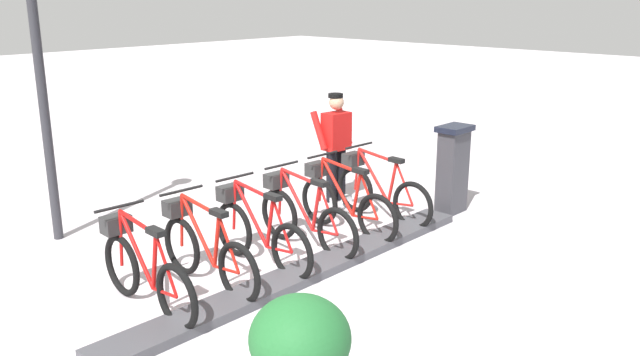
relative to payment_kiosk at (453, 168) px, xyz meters
The scene contains 12 objects.
ground_plane 3.11m from the payment_kiosk, 91.00° to the left, with size 60.00×60.00×0.00m, color silver.
dock_rail_base 3.10m from the payment_kiosk, 91.00° to the left, with size 0.44×5.33×0.10m, color #47474C.
payment_kiosk is the anchor object (origin of this frame).
bike_docked_0 1.15m from the payment_kiosk, 59.41° to the left, with size 1.72×0.54×1.02m.
bike_docked_1 1.83m from the payment_kiosk, 71.64° to the left, with size 1.72×0.54×1.02m.
bike_docked_2 2.55m from the payment_kiosk, 77.01° to the left, with size 1.72×0.54×1.02m.
bike_docked_3 3.29m from the payment_kiosk, 79.97° to the left, with size 1.72×0.54×1.02m.
bike_docked_4 4.04m from the payment_kiosk, 81.84° to the left, with size 1.72×0.54×1.02m.
bike_docked_5 4.78m from the payment_kiosk, 83.13° to the left, with size 1.72×0.54×1.02m.
worker_near_rack 1.76m from the payment_kiosk, 26.61° to the left, with size 0.49×0.64×1.66m.
lamp_post 5.76m from the payment_kiosk, 54.74° to the left, with size 0.32×0.32×3.97m.
planter_bush 5.23m from the payment_kiosk, 110.19° to the left, with size 0.76×0.76×0.97m.
Camera 1 is at (-4.82, 4.91, 3.10)m, focal length 36.95 mm.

